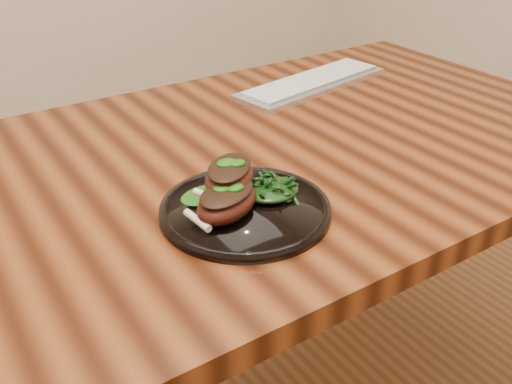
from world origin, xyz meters
TOP-DOWN VIEW (x-y plane):
  - desk at (0.00, 0.00)m, footprint 1.60×0.80m
  - plate at (-0.05, -0.18)m, footprint 0.25×0.25m
  - lamb_chop_front at (-0.09, -0.19)m, footprint 0.13×0.11m
  - lamb_chop_back at (-0.06, -0.15)m, footprint 0.12×0.12m
  - herb_smear at (-0.08, -0.12)m, footprint 0.09×0.06m
  - greens_heap at (-0.00, -0.17)m, footprint 0.09×0.08m
  - keyboard at (0.38, 0.21)m, footprint 0.41×0.19m

SIDE VIEW (x-z plane):
  - desk at x=0.00m, z-range 0.29..1.04m
  - plate at x=-0.05m, z-range 0.75..0.77m
  - keyboard at x=0.38m, z-range 0.75..0.77m
  - herb_smear at x=-0.08m, z-range 0.76..0.77m
  - greens_heap at x=0.00m, z-range 0.76..0.79m
  - lamb_chop_front at x=-0.09m, z-range 0.76..0.81m
  - lamb_chop_back at x=-0.06m, z-range 0.78..0.83m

